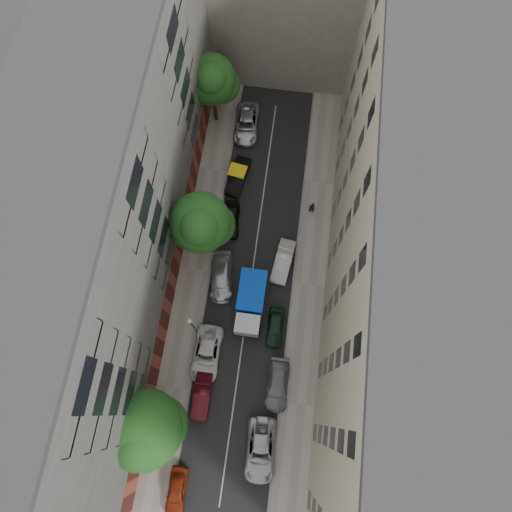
% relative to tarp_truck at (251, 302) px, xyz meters
% --- Properties ---
extents(ground, '(120.00, 120.00, 0.00)m').
position_rel_tarp_truck_xyz_m(ground, '(-0.30, 2.76, -1.49)').
color(ground, '#4C4C49').
rests_on(ground, ground).
extents(road_surface, '(8.00, 44.00, 0.02)m').
position_rel_tarp_truck_xyz_m(road_surface, '(-0.30, 2.76, -1.48)').
color(road_surface, black).
rests_on(road_surface, ground).
extents(sidewalk_left, '(3.00, 44.00, 0.15)m').
position_rel_tarp_truck_xyz_m(sidewalk_left, '(-5.80, 2.76, -1.41)').
color(sidewalk_left, gray).
rests_on(sidewalk_left, ground).
extents(sidewalk_right, '(3.00, 44.00, 0.15)m').
position_rel_tarp_truck_xyz_m(sidewalk_right, '(5.20, 2.76, -1.41)').
color(sidewalk_right, gray).
rests_on(sidewalk_right, ground).
extents(building_left, '(8.00, 44.00, 20.00)m').
position_rel_tarp_truck_xyz_m(building_left, '(-11.30, 2.76, 8.51)').
color(building_left, '#4E4B49').
rests_on(building_left, ground).
extents(building_right, '(8.00, 44.00, 20.00)m').
position_rel_tarp_truck_xyz_m(building_right, '(10.70, 2.76, 8.51)').
color(building_right, '#C3B798').
rests_on(building_right, ground).
extents(tarp_truck, '(2.41, 5.86, 2.70)m').
position_rel_tarp_truck_xyz_m(tarp_truck, '(0.00, 0.00, 0.00)').
color(tarp_truck, black).
rests_on(tarp_truck, ground).
extents(car_left_0, '(1.57, 3.78, 1.28)m').
position_rel_tarp_truck_xyz_m(car_left_0, '(-3.90, -16.24, -0.85)').
color(car_left_0, maroon).
rests_on(car_left_0, ground).
extents(car_left_1, '(1.52, 4.13, 1.35)m').
position_rel_tarp_truck_xyz_m(car_left_1, '(-3.10, -8.64, -0.81)').
color(car_left_1, '#4D0F16').
rests_on(car_left_1, ground).
extents(car_left_2, '(2.44, 5.21, 1.44)m').
position_rel_tarp_truck_xyz_m(car_left_2, '(-3.30, -5.04, -0.77)').
color(car_left_2, silver).
rests_on(car_left_2, ground).
extents(car_left_3, '(2.62, 5.17, 1.44)m').
position_rel_tarp_truck_xyz_m(car_left_3, '(-3.10, 2.15, -0.77)').
color(car_left_3, '#B2B2B6').
rests_on(car_left_3, ground).
extents(car_left_4, '(1.94, 4.19, 1.39)m').
position_rel_tarp_truck_xyz_m(car_left_4, '(-3.10, 8.16, -0.79)').
color(car_left_4, black).
rests_on(car_left_4, ground).
extents(car_left_5, '(2.28, 4.65, 1.47)m').
position_rel_tarp_truck_xyz_m(car_left_5, '(-3.10, 13.00, -0.76)').
color(car_left_5, black).
rests_on(car_left_5, ground).
extents(car_left_6, '(2.72, 5.43, 1.48)m').
position_rel_tarp_truck_xyz_m(car_left_6, '(-3.10, 19.36, -0.75)').
color(car_left_6, '#B4B5B9').
rests_on(car_left_6, ground).
extents(car_right_0, '(2.76, 5.45, 1.48)m').
position_rel_tarp_truck_xyz_m(car_right_0, '(2.50, -12.24, -0.75)').
color(car_right_0, '#B0B0B5').
rests_on(car_right_0, ground).
extents(car_right_1, '(1.95, 4.69, 1.35)m').
position_rel_tarp_truck_xyz_m(car_right_1, '(3.30, -6.87, -0.81)').
color(car_right_1, slate).
rests_on(car_right_1, ground).
extents(car_right_2, '(1.53, 3.77, 1.28)m').
position_rel_tarp_truck_xyz_m(car_right_2, '(2.50, -1.84, -0.85)').
color(car_right_2, black).
rests_on(car_right_2, ground).
extents(car_right_3, '(2.10, 4.58, 1.46)m').
position_rel_tarp_truck_xyz_m(car_right_3, '(2.50, 4.52, -0.76)').
color(car_right_3, silver).
rests_on(car_right_3, ground).
extents(tree_near, '(6.17, 6.03, 8.50)m').
position_rel_tarp_truck_xyz_m(tree_near, '(-6.35, -11.75, 4.00)').
color(tree_near, '#382619').
rests_on(tree_near, sidewalk_left).
extents(tree_mid, '(5.50, 5.26, 9.42)m').
position_rel_tarp_truck_xyz_m(tree_mid, '(-4.80, 4.90, 5.01)').
color(tree_mid, '#382619').
rests_on(tree_mid, sidewalk_left).
extents(tree_far, '(5.17, 4.88, 8.91)m').
position_rel_tarp_truck_xyz_m(tree_far, '(-6.40, 19.83, 4.69)').
color(tree_far, '#382619').
rests_on(tree_far, sidewalk_left).
extents(lamp_post, '(0.36, 0.36, 5.63)m').
position_rel_tarp_truck_xyz_m(lamp_post, '(-4.50, -3.16, 2.20)').
color(lamp_post, '#175225').
rests_on(lamp_post, sidewalk_left).
extents(pedestrian, '(0.71, 0.53, 1.77)m').
position_rel_tarp_truck_xyz_m(pedestrian, '(4.68, 10.34, -0.45)').
color(pedestrian, black).
rests_on(pedestrian, sidewalk_right).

